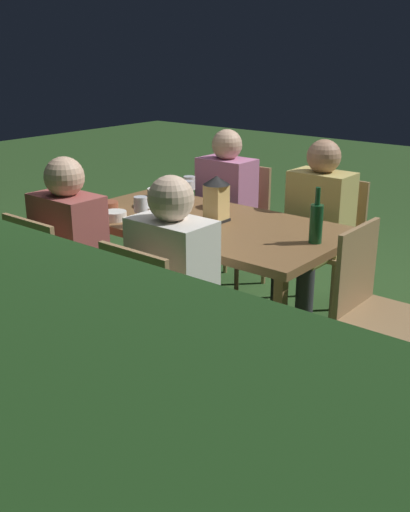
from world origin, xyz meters
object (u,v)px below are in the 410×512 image
dining_table (205,230)px  wine_glass_c (189,184)px  chair_side_left_b (237,219)px  person_in_pink (221,204)px  person_in_cream (182,280)px  bowl_bread (157,192)px  plate_b (180,227)px  chair_side_left_a (328,239)px  person_in_mustard (315,223)px  chair_side_right_a (154,324)px  bowl_salad (107,205)px  chair_head_near (376,306)px  wine_glass_a (187,189)px  chair_side_right_b (52,285)px  person_in_rust (79,249)px  lantern_centerpiece (216,196)px  plate_a (153,205)px  bowl_dip (115,215)px  green_bottle_on_table (316,222)px  bowl_olives (215,203)px  wine_glass_b (141,206)px

dining_table → wine_glass_c: wine_glass_c is taller
chair_side_left_b → person_in_pink: size_ratio=0.76×
person_in_cream → bowl_bread: bearing=-41.6°
chair_side_left_b → plate_b: (-0.36, 1.03, 0.25)m
chair_side_left_b → person_in_pink: (-0.00, 0.20, 0.15)m
chair_side_left_a → plate_b: size_ratio=4.13×
person_in_pink → dining_table: bearing=120.5°
person_in_mustard → chair_side_right_a: (-0.00, 1.45, -0.15)m
person_in_cream → plate_b: bearing=-48.0°
person_in_mustard → bowl_salad: person_in_mustard is taller
person_in_pink → chair_head_near: 1.58m
wine_glass_a → chair_head_near: bearing=173.1°
chair_side_right_b → person_in_rust: bearing=-90.0°
chair_side_right_b → lantern_centerpiece: size_ratio=3.28×
chair_side_right_b → bowl_bread: 1.13m
chair_side_right_b → chair_head_near: bearing=-150.3°
person_in_rust → chair_head_near: bearing=-156.5°
person_in_mustard → plate_a: (0.84, 0.58, 0.09)m
plate_a → bowl_dip: bearing=98.1°
chair_side_left_b → lantern_centerpiece: lantern_centerpiece is taller
wine_glass_a → person_in_pink: bearing=-78.5°
chair_side_right_a → green_bottle_on_table: bearing=-110.9°
bowl_salad → bowl_dip: 0.26m
chair_head_near → bowl_dip: bearing=12.1°
lantern_centerpiece → green_bottle_on_table: (-0.64, -0.01, -0.04)m
chair_head_near → bowl_olives: chair_head_near is taller
chair_head_near → wine_glass_b: wine_glass_b is taller
plate_a → bowl_bread: bearing=-52.8°
person_in_rust → bowl_salad: person_in_rust is taller
wine_glass_a → bowl_dip: (0.14, 0.48, -0.09)m
person_in_mustard → plate_a: bearing=34.5°
plate_b → person_in_rust: bearing=49.0°
chair_side_left_b → bowl_dip: bearing=87.8°
plate_a → plate_b: (-0.46, 0.26, 0.00)m
plate_a → chair_side_left_b: bearing=-97.2°
lantern_centerpiece → plate_b: lantern_centerpiece is taller
chair_side_right_a → dining_table: bearing=-65.8°
dining_table → lantern_centerpiece: 0.21m
person_in_pink → chair_head_near: size_ratio=1.32×
wine_glass_b → dining_table: bearing=-123.5°
person_in_rust → dining_table: bearing=-120.5°
chair_side_left_b → person_in_pink: person_in_pink is taller
chair_side_right_b → plate_a: bearing=-83.7°
chair_side_left_a → wine_glass_a: 0.99m
dining_table → wine_glass_a: bearing=-30.7°
chair_side_left_a → person_in_mustard: (0.00, 0.20, 0.15)m
person_in_cream → bowl_salad: (1.01, -0.45, 0.11)m
dining_table → person_in_pink: 0.73m
lantern_centerpiece → wine_glass_b: (0.26, 0.35, -0.03)m
plate_b → person_in_mustard: bearing=-114.2°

